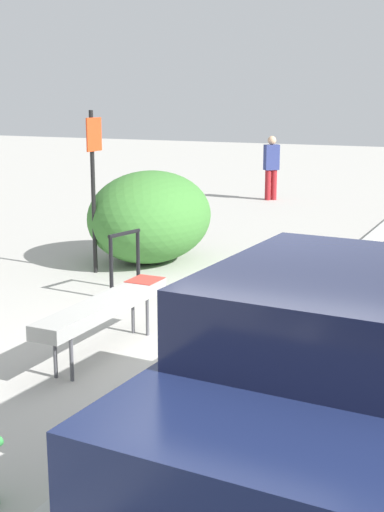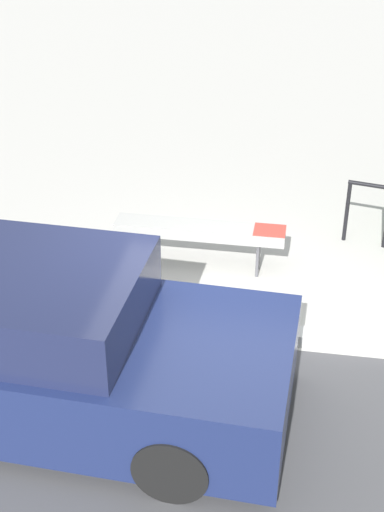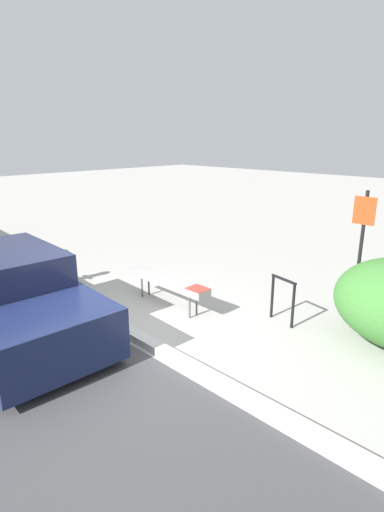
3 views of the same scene
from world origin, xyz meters
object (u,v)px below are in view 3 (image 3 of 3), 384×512
object	(u,v)px
bike_rack	(283,296)
fire_hydrant	(66,265)
parked_car_near	(10,297)
bench	(168,282)
sign_post	(361,245)

from	to	relation	value
bike_rack	fire_hydrant	xyz separation A→B (m)	(-4.54, -1.65, -0.09)
bike_rack	fire_hydrant	size ratio (longest dim) A/B	1.08
bike_rack	parked_car_near	bearing A→B (deg)	-130.34
bench	bike_rack	distance (m)	2.15
bike_rack	bench	bearing A→B (deg)	-154.64
bench	parked_car_near	bearing A→B (deg)	-111.01
bike_rack	sign_post	xyz separation A→B (m)	(0.84, 0.98, 0.88)
sign_post	fire_hydrant	xyz separation A→B (m)	(-5.38, -2.63, -0.98)
sign_post	parked_car_near	distance (m)	5.89
bench	parked_car_near	xyz separation A→B (m)	(-1.00, -2.55, 0.14)
sign_post	fire_hydrant	distance (m)	6.07
bike_rack	sign_post	size ratio (longest dim) A/B	0.36
bench	fire_hydrant	size ratio (longest dim) A/B	2.58
bench	bike_rack	bearing A→B (deg)	25.82
fire_hydrant	parked_car_near	size ratio (longest dim) A/B	0.18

